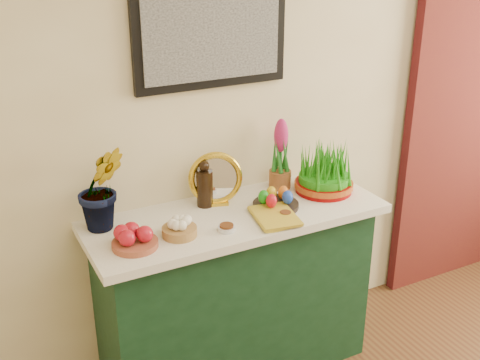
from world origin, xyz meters
The scene contains 13 objects.
sideboard centered at (-0.39, 2.00, 0.42)m, with size 1.30×0.45×0.85m, color #153A22.
tablecloth centered at (-0.39, 2.00, 0.87)m, with size 1.40×0.55×0.04m, color white.
hyacinth_green centered at (-0.97, 2.13, 1.14)m, with size 0.25×0.21×0.50m, color #237123.
apple_bowl centered at (-0.91, 1.90, 0.93)m, with size 0.23×0.23×0.10m.
garlic_basket centered at (-0.71, 1.91, 0.92)m, with size 0.19×0.19×0.08m.
vinegar_cruet centered at (-0.49, 2.13, 0.99)m, with size 0.08×0.08×0.23m.
mirror centered at (-0.43, 2.13, 1.02)m, with size 0.26×0.13×0.26m.
book centered at (-0.36, 1.87, 0.91)m, with size 0.17×0.24×0.03m, color gold.
spice_dish_left centered at (-0.51, 1.86, 0.90)m, with size 0.08×0.08×0.03m.
spice_dish_right centered at (-0.21, 1.85, 0.90)m, with size 0.06×0.06×0.03m.
egg_plate centered at (-0.20, 1.96, 0.92)m, with size 0.25×0.25×0.09m.
hyacinth_pink centered at (-0.06, 2.15, 1.05)m, with size 0.11×0.11×0.36m.
wheatgrass_sabzeh centered at (0.11, 2.01, 0.99)m, with size 0.29×0.29×0.24m.
Camera 1 is at (-1.53, -0.23, 2.12)m, focal length 45.00 mm.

